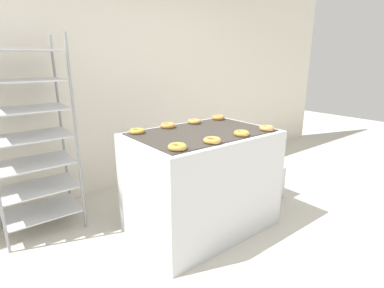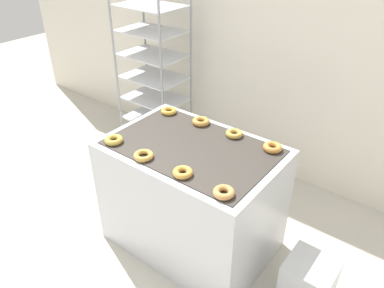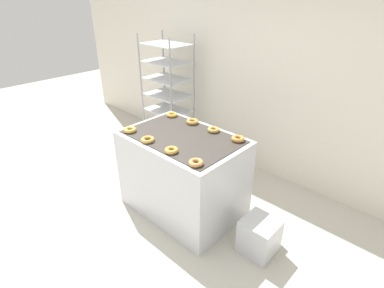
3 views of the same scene
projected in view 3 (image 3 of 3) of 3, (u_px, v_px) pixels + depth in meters
ground_plane at (138, 238)px, 3.21m from camera, size 14.00×14.00×0.00m
wall_back at (258, 72)px, 3.94m from camera, size 8.00×0.05×2.80m
fryer_machine at (183, 174)px, 3.44m from camera, size 1.32×0.89×0.97m
baking_rack_cart at (168, 95)px, 4.59m from camera, size 0.69×0.50×1.82m
glaze_bin at (259, 236)px, 2.98m from camera, size 0.34×0.33×0.38m
donut_near_left at (130, 130)px, 3.31m from camera, size 0.14×0.14×0.04m
donut_near_midleft at (148, 140)px, 3.10m from camera, size 0.14×0.14×0.04m
donut_near_midright at (171, 150)px, 2.89m from camera, size 0.14×0.14×0.04m
donut_near_right at (196, 163)px, 2.69m from camera, size 0.14×0.14×0.04m
donut_far_left at (172, 115)px, 3.71m from camera, size 0.14×0.14×0.04m
donut_far_midleft at (192, 122)px, 3.51m from camera, size 0.14×0.14×0.04m
donut_far_midright at (214, 130)px, 3.31m from camera, size 0.14×0.14×0.04m
donut_far_right at (238, 139)px, 3.11m from camera, size 0.14×0.14×0.05m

